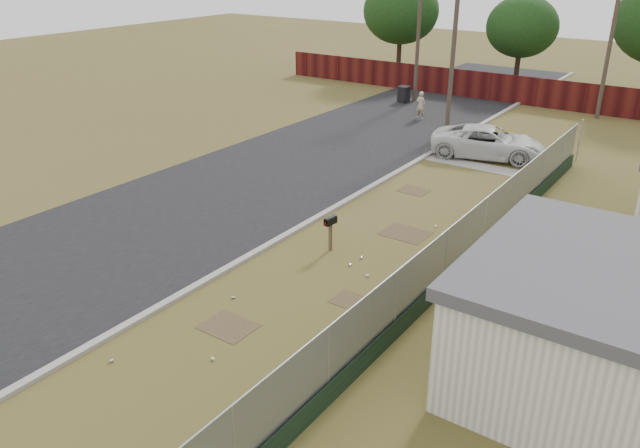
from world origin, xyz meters
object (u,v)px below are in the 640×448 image
Objects in this scene: trash_bin at (404,94)px; fire_hydrant at (288,404)px; mailbox at (330,224)px; pickup_truck at (488,142)px; pedestrian at (421,105)px.

fire_hydrant is at bearing -66.76° from trash_bin.
pickup_truck reaches higher than mailbox.
pickup_truck is at bearing 87.54° from mailbox.
fire_hydrant is at bearing -62.34° from mailbox.
trash_bin is at bearing 113.24° from fire_hydrant.
mailbox is 1.18× the size of trash_bin.
mailbox is at bearing 110.64° from pedestrian.
trash_bin is at bearing -45.93° from pedestrian.
pickup_truck reaches higher than trash_bin.
fire_hydrant is 0.74× the size of mailbox.
fire_hydrant is 0.17× the size of pickup_truck.
pickup_truck is at bearing -42.61° from trash_bin.
pickup_truck is 3.28× the size of pedestrian.
fire_hydrant is 20.32m from pickup_truck.
pedestrian is 1.57× the size of trash_bin.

